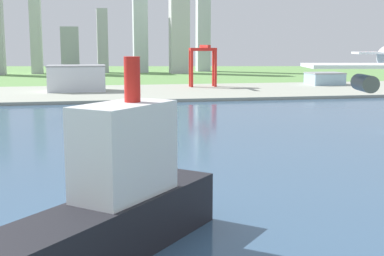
% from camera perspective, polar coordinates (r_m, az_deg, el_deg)
% --- Properties ---
extents(ground_plane, '(2400.00, 2400.00, 0.00)m').
position_cam_1_polar(ground_plane, '(271.43, -1.00, -0.05)').
color(ground_plane, '#61914C').
extents(water_bay, '(840.00, 360.00, 0.15)m').
position_cam_1_polar(water_bay, '(213.58, 1.86, -2.53)').
color(water_bay, '#385675').
rests_on(water_bay, ground).
extents(industrial_pier, '(840.00, 140.00, 2.50)m').
position_cam_1_polar(industrial_pier, '(458.15, -5.24, 3.80)').
color(industrial_pier, '#9CA090').
rests_on(industrial_pier, ground).
extents(cargo_ship, '(51.41, 55.56, 40.11)m').
position_cam_1_polar(cargo_ship, '(109.81, -8.26, -7.83)').
color(cargo_ship, black).
rests_on(cargo_ship, water_bay).
extents(port_crane_red, '(24.80, 35.40, 38.72)m').
position_cam_1_polar(port_crane_red, '(499.30, 1.19, 7.59)').
color(port_crane_red, red).
rests_on(port_crane_red, industrial_pier).
extents(warehouse_main, '(48.24, 31.34, 21.96)m').
position_cam_1_polar(warehouse_main, '(466.26, -12.22, 5.23)').
color(warehouse_main, silver).
rests_on(warehouse_main, industrial_pier).
extents(warehouse_annex, '(32.52, 28.32, 11.97)m').
position_cam_1_polar(warehouse_annex, '(542.16, 13.96, 5.15)').
color(warehouse_annex, '#99BCD1').
rests_on(warehouse_annex, industrial_pier).
extents(distant_skyline, '(317.83, 68.60, 147.51)m').
position_cam_1_polar(distant_skyline, '(781.33, -8.77, 10.09)').
color(distant_skyline, '#9FA3A4').
rests_on(distant_skyline, ground).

